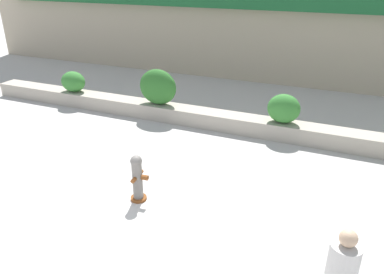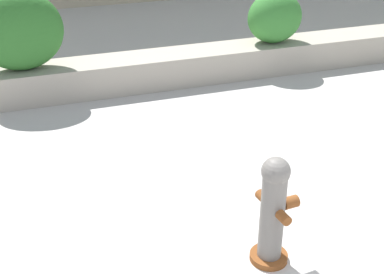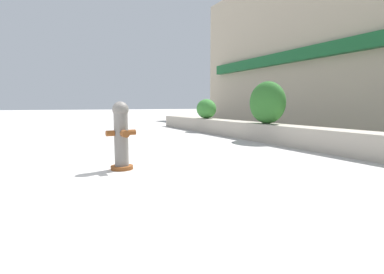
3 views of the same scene
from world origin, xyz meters
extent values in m
plane|color=#BCB7B2|center=(0.00, 0.00, 0.00)|extent=(120.00, 120.00, 0.00)
cube|color=#ADA393|center=(0.00, 6.00, 0.25)|extent=(18.00, 0.70, 0.50)
ellipsoid|color=#387F33|center=(-5.65, 6.00, 0.87)|extent=(0.92, 0.70, 0.74)
ellipsoid|color=#2D6B28|center=(-2.16, 6.00, 1.09)|extent=(1.29, 0.70, 1.18)
cylinder|color=brown|center=(-0.30, 1.49, 0.03)|extent=(0.38, 0.38, 0.06)
cylinder|color=slate|center=(-0.30, 1.49, 0.48)|extent=(0.24, 0.24, 0.85)
sphere|color=slate|center=(-0.30, 1.49, 0.95)|extent=(0.25, 0.25, 0.25)
cylinder|color=brown|center=(-0.12, 1.51, 0.59)|extent=(0.15, 0.13, 0.11)
cylinder|color=brown|center=(-0.28, 1.32, 0.59)|extent=(0.10, 0.13, 0.09)
cylinder|color=brown|center=(-0.31, 1.67, 0.59)|extent=(0.10, 0.13, 0.09)
camera|label=1|loc=(3.52, -4.42, 4.68)|focal=35.00mm
camera|label=2|loc=(-2.21, -1.94, 3.32)|focal=50.00mm
camera|label=3|loc=(4.42, 0.42, 1.03)|focal=28.00mm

